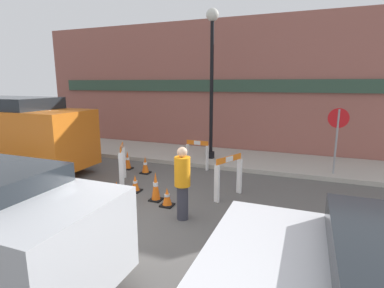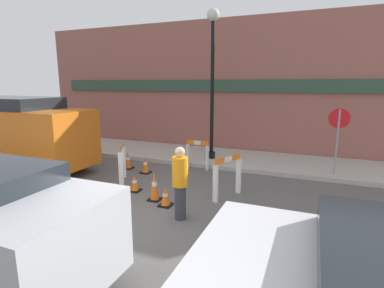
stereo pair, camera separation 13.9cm
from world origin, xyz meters
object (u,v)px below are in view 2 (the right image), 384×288
(work_van, at_px, (14,131))
(person_worker, at_px, (180,181))
(stop_sign, at_px, (338,131))
(streetlamp_post, at_px, (212,65))

(work_van, bearing_deg, person_worker, -11.71)
(stop_sign, xyz_separation_m, work_van, (-9.99, -2.96, -0.17))
(work_van, bearing_deg, streetlamp_post, 30.72)
(stop_sign, relative_size, work_van, 0.37)
(stop_sign, distance_m, person_worker, 5.47)
(work_van, bearing_deg, stop_sign, 16.48)
(streetlamp_post, bearing_deg, work_van, -149.28)
(streetlamp_post, relative_size, stop_sign, 2.60)
(person_worker, bearing_deg, streetlamp_post, -10.11)
(person_worker, relative_size, work_van, 0.29)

